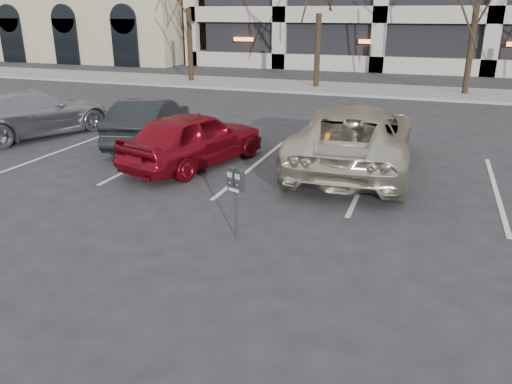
% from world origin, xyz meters
% --- Properties ---
extents(ground, '(140.00, 140.00, 0.00)m').
position_xyz_m(ground, '(0.00, 0.00, 0.00)').
color(ground, '#28282B').
rests_on(ground, ground).
extents(sidewalk, '(80.00, 4.00, 0.12)m').
position_xyz_m(sidewalk, '(0.00, 16.00, 0.06)').
color(sidewalk, gray).
rests_on(sidewalk, ground).
extents(stall_lines, '(16.90, 5.20, 0.00)m').
position_xyz_m(stall_lines, '(-1.40, 2.30, 0.01)').
color(stall_lines, silver).
rests_on(stall_lines, ground).
extents(parking_meter, '(0.34, 0.23, 1.25)m').
position_xyz_m(parking_meter, '(-0.23, -1.84, 0.96)').
color(parking_meter, black).
rests_on(parking_meter, ground).
extents(suv_silver, '(2.92, 5.87, 1.60)m').
position_xyz_m(suv_silver, '(0.98, 2.89, 0.80)').
color(suv_silver, beige).
rests_on(suv_silver, ground).
extents(car_red, '(2.75, 4.40, 1.40)m').
position_xyz_m(car_red, '(-2.84, 1.87, 0.70)').
color(car_red, maroon).
rests_on(car_red, ground).
extents(car_dark, '(2.27, 4.25, 1.33)m').
position_xyz_m(car_dark, '(-5.05, 3.41, 0.67)').
color(car_dark, black).
rests_on(car_dark, ground).
extents(car_silver, '(3.61, 5.37, 1.45)m').
position_xyz_m(car_silver, '(-8.99, 3.03, 0.72)').
color(car_silver, '#9D9EA4').
rests_on(car_silver, ground).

